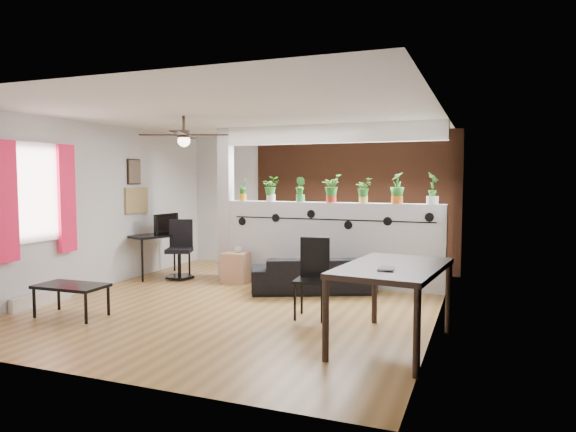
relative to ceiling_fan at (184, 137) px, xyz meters
The scene contains 28 objects.
room_shell 1.33m from the ceiling_fan, 20.56° to the left, with size 6.30×7.10×2.90m.
partition_wall 2.91m from the ceiling_fan, 48.37° to the left, with size 3.60×0.18×1.35m, color #BCBCC1.
ceiling_header 2.41m from the ceiling_fan, 48.37° to the left, with size 3.60×0.18×0.30m, color white.
pier_column 2.09m from the ceiling_fan, 99.77° to the left, with size 0.22×0.20×2.60m, color #BCBCC1.
brick_panel 3.78m from the ceiling_fan, 63.93° to the left, with size 3.90×0.05×2.60m, color #AA5531.
vine_decal 2.64m from the ceiling_fan, 46.80° to the left, with size 3.31×0.01×0.30m.
window_assembly 2.13m from the ceiling_fan, 152.87° to the right, with size 0.09×1.30×1.55m.
baseboard_heater 2.96m from the ceiling_fan, 152.65° to the right, with size 0.08×1.00×0.18m, color silver.
corkboard 2.38m from the ceiling_fan, 144.85° to the left, with size 0.03×0.60×0.45m, color olive.
framed_art 2.19m from the ceiling_fan, 145.97° to the left, with size 0.03×0.34×0.44m.
ceiling_fan is the anchor object (origin of this frame).
potted_plant_0 1.96m from the ceiling_fan, 89.36° to the left, with size 0.18×0.21×0.38m.
potted_plant_1 2.02m from the ceiling_fan, 73.11° to the left, with size 0.26×0.24×0.42m.
potted_plant_2 2.23m from the ceiling_fan, 59.19° to the left, with size 0.25×0.23×0.41m.
potted_plant_3 2.52m from the ceiling_fan, 48.37° to the left, with size 0.20×0.24×0.45m.
potted_plant_4 2.89m from the ceiling_fan, 40.24° to the left, with size 0.24×0.25×0.40m.
potted_plant_5 3.28m from the ceiling_fan, 34.15° to the left, with size 0.29×0.31×0.48m.
potted_plant_6 3.72m from the ceiling_fan, 29.51° to the left, with size 0.30×0.32×0.48m.
sofa 2.82m from the ceiling_fan, 40.11° to the left, with size 1.78×0.70×0.52m, color black.
cube_shelf 2.53m from the ceiling_fan, 88.34° to the left, with size 0.41×0.36×0.50m, color tan.
cup 2.29m from the ceiling_fan, 86.38° to the left, with size 0.13×0.13×0.10m, color gray.
computer_desk 2.61m from the ceiling_fan, 135.53° to the left, with size 0.89×1.17×0.75m.
monitor 2.59m from the ceiling_fan, 132.66° to the left, with size 0.06×0.35×0.20m, color black.
office_chair 2.53m from the ceiling_fan, 125.70° to the left, with size 0.55×0.55×1.00m.
dining_table 3.54m from the ceiling_fan, 16.31° to the right, with size 1.12×1.66×0.85m.
book 3.50m from the ceiling_fan, 22.01° to the right, with size 0.16×0.21×0.02m, color gray.
folding_chair 2.59m from the ceiling_fan, ahead, with size 0.44×0.44×0.99m.
coffee_table 2.47m from the ceiling_fan, 127.14° to the right, with size 0.89×0.51×0.41m.
Camera 1 is at (3.12, -6.46, 1.75)m, focal length 32.00 mm.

